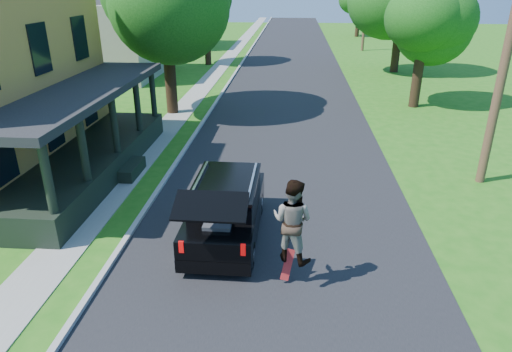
# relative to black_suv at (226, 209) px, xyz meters

# --- Properties ---
(ground) EXTENTS (140.00, 140.00, 0.00)m
(ground) POSITION_rel_black_suv_xyz_m (1.40, -2.10, -0.82)
(ground) COLOR #226614
(ground) RESTS_ON ground
(street) EXTENTS (8.00, 120.00, 0.02)m
(street) POSITION_rel_black_suv_xyz_m (1.40, 17.90, -0.82)
(street) COLOR black
(street) RESTS_ON ground
(curb) EXTENTS (0.15, 120.00, 0.12)m
(curb) POSITION_rel_black_suv_xyz_m (-2.65, 17.90, -0.82)
(curb) COLOR #9C9C97
(curb) RESTS_ON ground
(sidewalk) EXTENTS (1.30, 120.00, 0.03)m
(sidewalk) POSITION_rel_black_suv_xyz_m (-4.20, 17.90, -0.82)
(sidewalk) COLOR gray
(sidewalk) RESTS_ON ground
(front_walk) EXTENTS (6.50, 1.20, 0.03)m
(front_walk) POSITION_rel_black_suv_xyz_m (-8.10, 3.90, -0.82)
(front_walk) COLOR gray
(front_walk) RESTS_ON ground
(neighbor_house_mid) EXTENTS (12.78, 12.78, 8.30)m
(neighbor_house_mid) POSITION_rel_black_suv_xyz_m (-12.10, 21.90, 3.37)
(neighbor_house_mid) COLOR #A59D92
(neighbor_house_mid) RESTS_ON ground
(neighbor_house_far) EXTENTS (12.78, 12.78, 8.30)m
(neighbor_house_far) POSITION_rel_black_suv_xyz_m (-12.10, 37.90, 3.37)
(neighbor_house_far) COLOR #A59D92
(neighbor_house_far) RESTS_ON ground
(black_suv) EXTENTS (1.79, 4.59, 2.14)m
(black_suv) POSITION_rel_black_suv_xyz_m (0.00, 0.00, 0.00)
(black_suv) COLOR black
(black_suv) RESTS_ON ground
(skateboarder) EXTENTS (1.16, 1.06, 1.94)m
(skateboarder) POSITION_rel_black_suv_xyz_m (1.77, -1.97, 0.82)
(skateboarder) COLOR black
(skateboarder) RESTS_ON ground
(skateboard) EXTENTS (0.33, 0.35, 0.71)m
(skateboard) POSITION_rel_black_suv_xyz_m (1.70, -1.89, -0.40)
(skateboard) COLOR #9E0D0D
(skateboard) RESTS_ON ground
(tree_right_near) EXTENTS (4.74, 4.72, 7.11)m
(tree_right_near) POSITION_rel_black_suv_xyz_m (8.34, 14.65, 3.99)
(tree_right_near) COLOR black
(tree_right_near) RESTS_ON ground
(utility_pole_near) EXTENTS (1.78, 0.65, 9.06)m
(utility_pole_near) POSITION_rel_black_suv_xyz_m (8.29, 4.38, 3.87)
(utility_pole_near) COLOR #503325
(utility_pole_near) RESTS_ON ground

